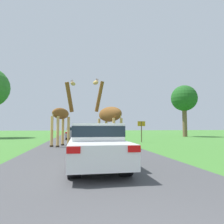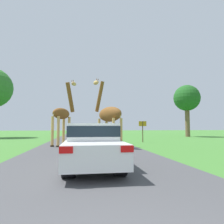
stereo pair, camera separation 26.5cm
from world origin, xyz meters
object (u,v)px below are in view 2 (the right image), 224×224
(sign_post, at_px, (143,128))
(car_queue_right, at_px, (93,131))
(car_lead_maroon, at_px, (92,144))
(car_queue_left, at_px, (77,132))
(giraffe_companion, at_px, (63,114))
(tree_left_edge, at_px, (187,99))
(giraffe_near_road, at_px, (109,115))

(sign_post, bearing_deg, car_queue_right, 104.31)
(car_lead_maroon, distance_m, car_queue_left, 15.94)
(giraffe_companion, xyz_separation_m, sign_post, (6.74, 2.50, -0.97))
(giraffe_companion, relative_size, tree_left_edge, 0.70)
(giraffe_near_road, relative_size, sign_post, 2.60)
(giraffe_companion, height_order, car_queue_right, giraffe_companion)
(giraffe_near_road, bearing_deg, sign_post, 17.90)
(car_queue_right, xyz_separation_m, sign_post, (3.55, -13.93, 0.61))
(giraffe_companion, height_order, tree_left_edge, tree_left_edge)
(giraffe_companion, bearing_deg, sign_post, 53.29)
(giraffe_near_road, distance_m, car_queue_left, 10.13)
(sign_post, bearing_deg, car_queue_left, 136.67)
(car_queue_right, bearing_deg, car_lead_maroon, -93.54)
(giraffe_companion, xyz_separation_m, tree_left_edge, (15.99, 11.21, 3.06))
(car_lead_maroon, height_order, sign_post, sign_post)
(giraffe_companion, bearing_deg, car_queue_left, 116.61)
(giraffe_near_road, relative_size, tree_left_edge, 0.67)
(car_lead_maroon, distance_m, tree_left_edge, 24.30)
(giraffe_companion, distance_m, car_queue_right, 16.81)
(car_queue_right, bearing_deg, sign_post, -75.69)
(giraffe_near_road, xyz_separation_m, car_queue_left, (-2.20, 9.79, -1.42))
(giraffe_near_road, bearing_deg, giraffe_companion, 118.63)
(giraffe_near_road, height_order, tree_left_edge, tree_left_edge)
(giraffe_near_road, distance_m, tree_left_edge, 18.57)
(car_queue_left, bearing_deg, sign_post, -43.33)
(tree_left_edge, bearing_deg, car_queue_left, -168.07)
(giraffe_companion, height_order, car_queue_left, giraffe_companion)
(car_lead_maroon, height_order, car_queue_left, car_lead_maroon)
(car_lead_maroon, distance_m, car_queue_right, 24.38)
(car_lead_maroon, xyz_separation_m, sign_post, (5.06, 10.40, 0.52))
(giraffe_companion, distance_m, car_queue_left, 8.21)
(giraffe_near_road, bearing_deg, car_lead_maroon, -134.58)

